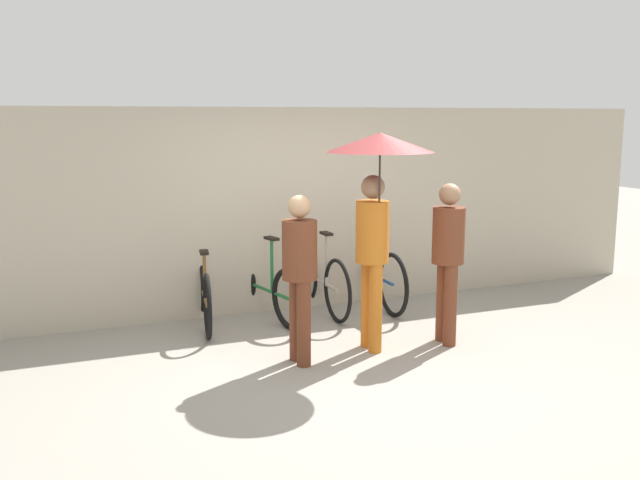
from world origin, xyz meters
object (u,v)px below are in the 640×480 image
Objects in this scene: parked_bicycle_0 at (204,293)px; parked_bicycle_3 at (373,274)px; pedestrian_center at (377,182)px; parked_bicycle_1 at (263,287)px; parked_bicycle_2 at (320,279)px; pedestrian_trailing at (448,251)px; pedestrian_leading at (300,267)px.

parked_bicycle_0 is 2.08m from parked_bicycle_3.
pedestrian_center reaches higher than parked_bicycle_0.
parked_bicycle_1 is 2.13m from pedestrian_center.
parked_bicycle_2 is 2.01m from pedestrian_center.
pedestrian_trailing reaches higher than parked_bicycle_1.
pedestrian_center is at bearing 179.34° from pedestrian_leading.
pedestrian_center reaches higher than parked_bicycle_1.
pedestrian_leading is at bearing 7.16° from pedestrian_trailing.
pedestrian_trailing is at bearing -149.80° from parked_bicycle_1.
pedestrian_center reaches higher than parked_bicycle_2.
pedestrian_trailing is at bearing -116.88° from parked_bicycle_0.
parked_bicycle_2 is 0.81× the size of pedestrian_center.
parked_bicycle_3 is 2.16m from pedestrian_center.
pedestrian_center reaches higher than pedestrian_trailing.
pedestrian_leading is 0.97× the size of pedestrian_trailing.
parked_bicycle_0 is at bearing 82.30° from parked_bicycle_1.
parked_bicycle_0 is 1.71m from pedestrian_leading.
pedestrian_trailing reaches higher than parked_bicycle_0.
pedestrian_leading reaches higher than parked_bicycle_3.
pedestrian_leading is 1.08m from pedestrian_center.
parked_bicycle_0 is at bearing -28.84° from pedestrian_trailing.
pedestrian_center is 1.06m from pedestrian_trailing.
pedestrian_center is (-0.76, -1.56, 1.27)m from parked_bicycle_3.
parked_bicycle_2 is (1.39, 0.03, 0.02)m from parked_bicycle_0.
parked_bicycle_2 is 0.96× the size of parked_bicycle_3.
pedestrian_trailing is (1.57, -0.01, 0.03)m from pedestrian_leading.
parked_bicycle_1 is 0.70m from parked_bicycle_2.
parked_bicycle_0 is at bearing 93.03° from parked_bicycle_3.
pedestrian_center is at bearing 155.83° from parked_bicycle_3.
parked_bicycle_2 is 1.82m from pedestrian_trailing.
parked_bicycle_3 is at bearing -114.95° from pedestrian_center.
pedestrian_center is at bearing 6.03° from pedestrian_trailing.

